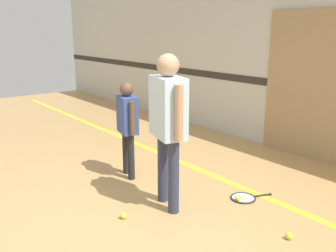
% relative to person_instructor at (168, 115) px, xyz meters
% --- Properties ---
extents(ground_plane, '(16.00, 16.00, 0.00)m').
position_rel_person_instructor_xyz_m(ground_plane, '(0.16, -0.24, -1.00)').
color(ground_plane, tan).
extents(wall_back, '(16.00, 0.07, 3.20)m').
position_rel_person_instructor_xyz_m(wall_back, '(0.16, 2.63, 0.60)').
color(wall_back, beige).
rests_on(wall_back, ground_plane).
extents(floor_stripe, '(14.40, 0.10, 0.01)m').
position_rel_person_instructor_xyz_m(floor_stripe, '(0.16, 0.98, -0.99)').
color(floor_stripe, yellow).
rests_on(floor_stripe, ground_plane).
extents(person_instructor, '(0.59, 0.36, 1.61)m').
position_rel_person_instructor_xyz_m(person_instructor, '(0.00, 0.00, 0.00)').
color(person_instructor, '#2D334C').
rests_on(person_instructor, ground_plane).
extents(person_student_left, '(0.45, 0.27, 1.21)m').
position_rel_person_instructor_xyz_m(person_student_left, '(-0.97, 0.13, -0.25)').
color(person_student_left, '#232328').
rests_on(person_student_left, ground_plane).
extents(racket_spare_on_floor, '(0.37, 0.52, 0.03)m').
position_rel_person_instructor_xyz_m(racket_spare_on_floor, '(0.39, 0.78, -0.99)').
color(racket_spare_on_floor, '#28282D').
rests_on(racket_spare_on_floor, ground_plane).
extents(tennis_ball_near_instructor, '(0.07, 0.07, 0.07)m').
position_rel_person_instructor_xyz_m(tennis_ball_near_instructor, '(-0.06, -0.52, -0.96)').
color(tennis_ball_near_instructor, '#CCE038').
rests_on(tennis_ball_near_instructor, ground_plane).
extents(tennis_ball_by_spare_racket, '(0.07, 0.07, 0.07)m').
position_rel_person_instructor_xyz_m(tennis_ball_by_spare_racket, '(0.39, 0.67, -0.96)').
color(tennis_ball_by_spare_racket, '#CCE038').
rests_on(tennis_ball_by_spare_racket, ground_plane).
extents(tennis_ball_stray_left, '(0.07, 0.07, 0.07)m').
position_rel_person_instructor_xyz_m(tennis_ball_stray_left, '(1.20, 0.45, -0.96)').
color(tennis_ball_stray_left, '#CCE038').
rests_on(tennis_ball_stray_left, ground_plane).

